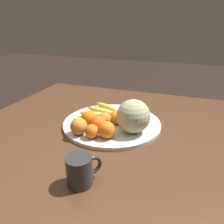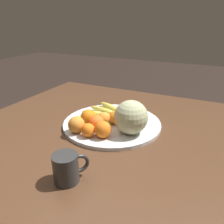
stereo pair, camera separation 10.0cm
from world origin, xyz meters
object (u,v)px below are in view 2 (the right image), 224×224
object	(u,v)px
fruit_bowl	(112,123)
orange_top_small	(116,117)
melon	(131,117)
orange_front_left	(103,129)
kitchen_table	(103,146)
banana_bunch	(102,113)
orange_side_extra	(88,130)
orange_back_right	(97,123)
ceramic_mug	(67,168)
orange_mid_center	(89,117)
orange_back_left	(104,119)
orange_front_right	(76,125)

from	to	relation	value
fruit_bowl	orange_top_small	xyz separation A→B (m)	(-0.02, 0.01, 0.04)
melon	orange_front_left	xyz separation A→B (m)	(0.09, 0.08, -0.04)
orange_front_left	kitchen_table	bearing A→B (deg)	-61.98
banana_bunch	orange_side_extra	xyz separation A→B (m)	(-0.04, 0.21, 0.01)
orange_front_left	orange_side_extra	xyz separation A→B (m)	(0.06, 0.02, -0.01)
orange_back_right	ceramic_mug	distance (m)	0.31
fruit_bowl	melon	distance (m)	0.15
orange_top_small	orange_side_extra	xyz separation A→B (m)	(0.05, 0.15, -0.00)
banana_bunch	orange_mid_center	xyz separation A→B (m)	(0.01, 0.11, 0.02)
fruit_bowl	orange_back_left	size ratio (longest dim) A/B	7.58
banana_bunch	orange_back_right	bearing A→B (deg)	114.38
orange_back_right	banana_bunch	bearing A→B (deg)	-71.49
melon	banana_bunch	xyz separation A→B (m)	(0.19, -0.10, -0.05)
orange_back_left	orange_top_small	distance (m)	0.05
kitchen_table	orange_front_left	world-z (taller)	orange_front_left
orange_front_right	orange_back_right	xyz separation A→B (m)	(-0.06, -0.06, -0.00)
ceramic_mug	orange_back_right	bearing A→B (deg)	-77.19
melon	orange_back_right	world-z (taller)	melon
melon	ceramic_mug	bearing A→B (deg)	78.30
banana_bunch	ceramic_mug	bearing A→B (deg)	110.48
orange_front_right	ceramic_mug	world-z (taller)	ceramic_mug
melon	orange_mid_center	world-z (taller)	melon
orange_front_right	orange_back_left	size ratio (longest dim) A/B	1.18
orange_front_left	orange_top_small	distance (m)	0.13
orange_side_extra	melon	bearing A→B (deg)	-143.47
orange_mid_center	orange_back_left	world-z (taller)	orange_mid_center
orange_front_left	orange_back_right	bearing A→B (deg)	-39.95
fruit_bowl	orange_side_extra	size ratio (longest dim) A/B	7.99
orange_back_right	orange_top_small	size ratio (longest dim) A/B	1.04
orange_back_right	orange_side_extra	size ratio (longest dim) A/B	1.14
orange_front_left	orange_top_small	size ratio (longest dim) A/B	1.10
orange_back_left	orange_back_right	size ratio (longest dim) A/B	0.92
fruit_bowl	banana_bunch	world-z (taller)	banana_bunch
orange_front_right	orange_back_left	distance (m)	0.13
kitchen_table	banana_bunch	size ratio (longest dim) A/B	4.86
orange_top_small	orange_back_right	bearing A→B (deg)	60.35
orange_back_right	orange_front_right	bearing A→B (deg)	41.67
banana_bunch	orange_side_extra	distance (m)	0.21
melon	orange_back_left	bearing A→B (deg)	-7.40
fruit_bowl	orange_back_left	xyz separation A→B (m)	(0.02, 0.04, 0.04)
melon	orange_back_right	xyz separation A→B (m)	(0.14, 0.04, -0.04)
orange_front_right	orange_top_small	xyz separation A→B (m)	(-0.11, -0.14, -0.00)
kitchen_table	orange_front_right	size ratio (longest dim) A/B	17.46
fruit_bowl	orange_front_right	xyz separation A→B (m)	(0.09, 0.16, 0.04)
orange_front_left	orange_side_extra	bearing A→B (deg)	20.79
orange_front_right	orange_front_left	bearing A→B (deg)	-174.45
orange_mid_center	orange_side_extra	distance (m)	0.11
kitchen_table	orange_top_small	world-z (taller)	orange_top_small
orange_front_left	orange_back_left	bearing A→B (deg)	-64.14
banana_bunch	orange_front_right	bearing A→B (deg)	90.52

